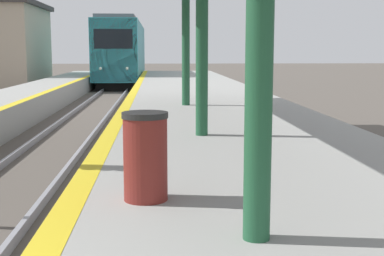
% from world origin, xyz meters
% --- Properties ---
extents(train, '(2.81, 16.96, 4.59)m').
position_xyz_m(train, '(0.00, 38.66, 2.33)').
color(train, black).
rests_on(train, ground).
extents(trash_bin, '(0.48, 0.48, 0.92)m').
position_xyz_m(trash_bin, '(2.42, 4.04, 1.36)').
color(trash_bin, maroon).
rests_on(trash_bin, platform_right).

